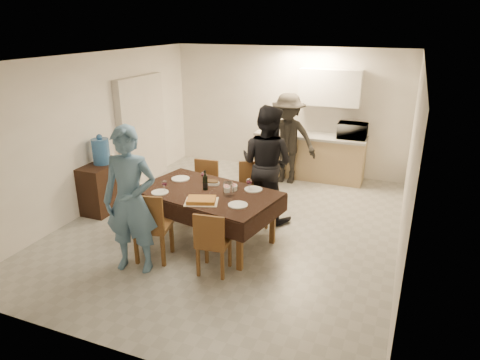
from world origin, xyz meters
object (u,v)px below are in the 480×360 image
(console, at_px, (105,186))
(person_far, at_px, (267,164))
(water_jug, at_px, (101,151))
(person_near, at_px, (131,201))
(wine_bottle, at_px, (205,180))
(water_pitcher, at_px, (228,189))
(person_kitchen, at_px, (287,139))
(dining_table, at_px, (207,194))
(microwave, at_px, (352,131))
(savoury_tart, at_px, (201,200))

(console, height_order, person_far, person_far)
(water_jug, height_order, person_near, person_near)
(wine_bottle, relative_size, water_pitcher, 1.46)
(person_kitchen, bearing_deg, person_near, -103.81)
(dining_table, bearing_deg, wine_bottle, 146.47)
(console, height_order, wine_bottle, wine_bottle)
(dining_table, height_order, person_near, person_near)
(console, xyz_separation_m, person_near, (1.57, -1.41, 0.55))
(dining_table, relative_size, person_far, 1.16)
(microwave, xyz_separation_m, person_kitchen, (-1.18, -0.45, -0.17))
(person_kitchen, bearing_deg, console, -135.88)
(water_pitcher, height_order, microwave, microwave)
(microwave, xyz_separation_m, person_far, (-1.03, -2.21, -0.12))
(water_jug, bearing_deg, person_far, 14.45)
(console, xyz_separation_m, savoury_tart, (2.22, -0.74, 0.39))
(dining_table, distance_m, person_kitchen, 2.84)
(water_jug, distance_m, person_far, 2.76)
(wine_bottle, distance_m, water_pitcher, 0.41)
(water_pitcher, distance_m, person_near, 1.35)
(dining_table, relative_size, person_near, 1.14)
(person_kitchen, bearing_deg, wine_bottle, -99.24)
(console, bearing_deg, water_jug, 0.00)
(wine_bottle, distance_m, person_kitchen, 2.79)
(console, relative_size, person_kitchen, 0.50)
(wine_bottle, relative_size, microwave, 0.54)
(console, relative_size, savoury_tart, 2.01)
(dining_table, bearing_deg, savoury_tart, -63.78)
(dining_table, bearing_deg, water_jug, -178.17)
(wine_bottle, xyz_separation_m, person_kitchen, (0.45, 2.76, -0.03))
(person_far, bearing_deg, wine_bottle, 71.30)
(dining_table, height_order, wine_bottle, wine_bottle)
(water_jug, relative_size, person_kitchen, 0.24)
(water_pitcher, bearing_deg, person_kitchen, 89.03)
(person_far, bearing_deg, savoury_tart, 84.79)
(dining_table, height_order, microwave, microwave)
(water_pitcher, height_order, person_kitchen, person_kitchen)
(dining_table, xyz_separation_m, water_jug, (-2.12, 0.36, 0.30))
(water_pitcher, bearing_deg, person_near, -131.99)
(dining_table, xyz_separation_m, person_far, (0.55, 1.05, 0.20))
(microwave, bearing_deg, person_kitchen, 20.91)
(console, bearing_deg, person_far, 14.45)
(person_kitchen, bearing_deg, water_jug, -135.88)
(console, distance_m, person_kitchen, 3.55)
(water_pitcher, relative_size, savoury_tart, 0.46)
(person_near, distance_m, person_kitchen, 3.97)
(water_jug, relative_size, savoury_tart, 0.96)
(console, distance_m, water_pitcher, 2.55)
(console, relative_size, person_near, 0.46)
(water_jug, xyz_separation_m, microwave, (3.70, 2.90, 0.02))
(microwave, bearing_deg, dining_table, 64.17)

